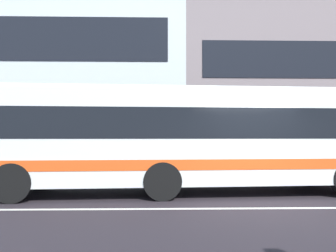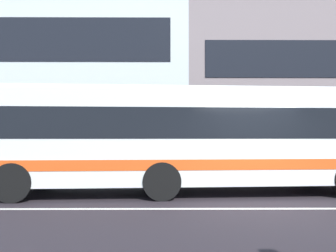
# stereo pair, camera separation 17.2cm
# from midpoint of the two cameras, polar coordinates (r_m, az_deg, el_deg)

# --- Properties ---
(ground_plane) EXTENTS (160.00, 160.00, 0.00)m
(ground_plane) POSITION_cam_midpoint_polar(r_m,az_deg,el_deg) (8.27, 16.76, -13.34)
(ground_plane) COLOR #2A242A
(lane_centre_line) EXTENTS (60.00, 0.16, 0.01)m
(lane_centre_line) POSITION_cam_midpoint_polar(r_m,az_deg,el_deg) (8.27, 16.76, -13.32)
(lane_centre_line) COLOR silver
(lane_centre_line) RESTS_ON ground_plane
(apartment_block_left) EXTENTS (23.77, 10.51, 11.58)m
(apartment_block_left) POSITION_cam_midpoint_polar(r_m,az_deg,el_deg) (25.25, -25.45, 7.80)
(apartment_block_left) COLOR silver
(apartment_block_left) RESTS_ON ground_plane
(transit_bus) EXTENTS (11.04, 3.22, 3.04)m
(transit_bus) POSITION_cam_midpoint_polar(r_m,az_deg,el_deg) (9.97, 2.94, -1.71)
(transit_bus) COLOR silver
(transit_bus) RESTS_ON ground_plane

